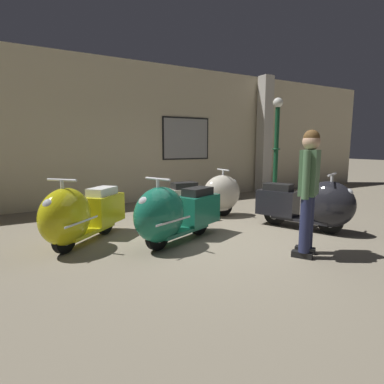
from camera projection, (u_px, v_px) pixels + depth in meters
ground_plane at (218, 241)px, 4.97m from camera, size 60.00×60.00×0.00m
showroom_back_wall at (139, 133)px, 8.20m from camera, size 18.00×0.63×3.64m
scooter_0 at (78, 215)px, 4.64m from camera, size 1.59×1.55×1.06m
scooter_1 at (173, 214)px, 4.72m from camera, size 1.79×1.13×1.06m
scooter_2 at (211, 196)px, 6.51m from camera, size 1.68×0.58×1.01m
scooter_3 at (312, 204)px, 5.50m from camera, size 1.11×1.76×1.04m
lamppost at (276, 153)px, 7.73m from camera, size 0.28×0.28×2.66m
visitor_0 at (309, 184)px, 4.16m from camera, size 0.51×0.41×1.72m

